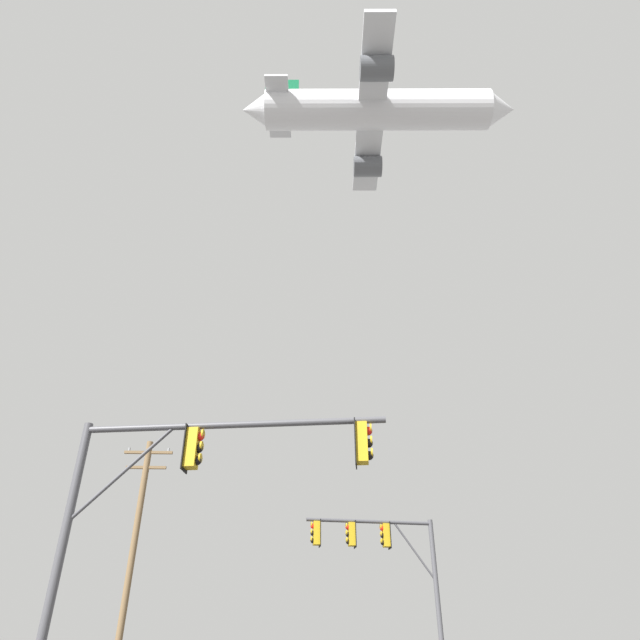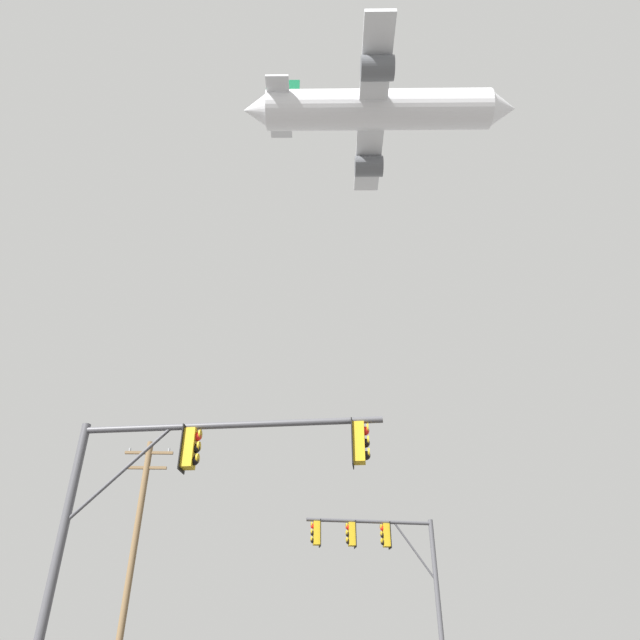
% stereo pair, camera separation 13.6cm
% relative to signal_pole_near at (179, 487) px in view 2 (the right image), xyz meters
% --- Properties ---
extents(signal_pole_near, '(7.01, 1.15, 6.35)m').
position_rel_signal_pole_near_xyz_m(signal_pole_near, '(0.00, 0.00, 0.00)').
color(signal_pole_near, '#4C4C51').
rests_on(signal_pole_near, ground).
extents(signal_pole_far, '(5.33, 0.90, 6.71)m').
position_rel_signal_pole_near_xyz_m(signal_pole_far, '(6.10, 11.87, 0.32)').
color(signal_pole_far, '#4C4C51').
rests_on(signal_pole_far, ground).
extents(utility_pole, '(2.20, 0.28, 10.36)m').
position_rel_signal_pole_near_xyz_m(utility_pole, '(-4.41, 13.29, 0.66)').
color(utility_pole, brown).
rests_on(utility_pole, ground).
extents(airplane, '(28.75, 22.22, 7.86)m').
position_rel_signal_pole_near_xyz_m(airplane, '(10.04, 27.13, 46.62)').
color(airplane, white).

